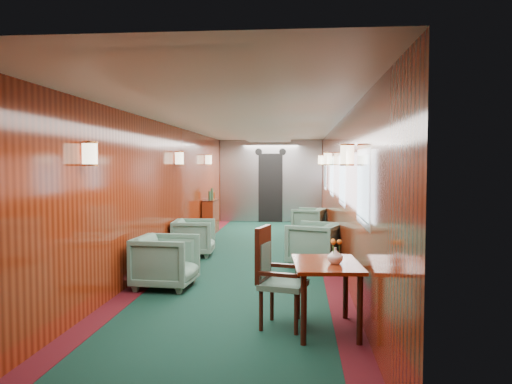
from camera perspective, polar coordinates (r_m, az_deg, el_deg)
room at (r=8.71m, az=-0.54°, el=2.84°), size 12.00×12.10×2.40m
bulkhead at (r=14.62m, az=1.68°, el=1.21°), size 2.98×0.17×2.39m
windows_right at (r=8.95m, az=9.14°, el=1.62°), size 0.02×8.60×0.80m
wall_sconces at (r=9.28m, az=-0.21°, el=3.82°), size 2.97×7.97×0.25m
dining_table at (r=5.14m, az=8.05°, el=-9.20°), size 0.72×0.98×0.70m
side_chair at (r=5.24m, az=2.11°, el=-9.19°), size 0.56×0.58×1.04m
credenza at (r=12.36m, az=-5.20°, el=-2.70°), size 0.29×0.92×1.10m
flower_vase at (r=5.05m, az=9.04°, el=-7.20°), size 0.20×0.20×0.16m
armchair_left_near at (r=6.98m, az=-10.27°, el=-7.82°), size 0.85×0.83×0.72m
armchair_left_far at (r=9.31m, az=-7.10°, el=-5.18°), size 0.78×0.76×0.68m
armchair_right_near at (r=8.38m, az=6.71°, el=-5.93°), size 1.03×1.02×0.73m
armchair_right_far at (r=11.99m, az=6.04°, el=-3.36°), size 0.87×0.86×0.65m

